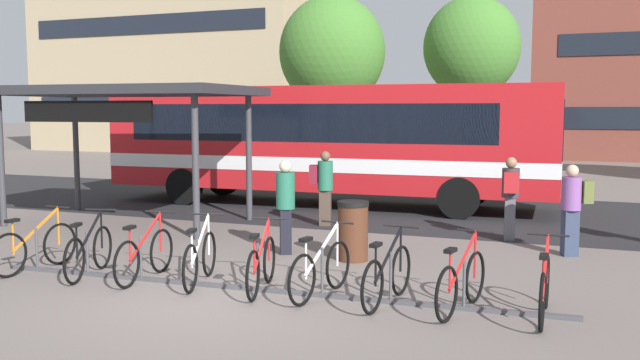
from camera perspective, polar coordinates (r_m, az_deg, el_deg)
name	(u,v)px	position (r m, az deg, el deg)	size (l,w,h in m)	color
ground	(216,298)	(9.71, -8.68, -9.69)	(200.00, 200.00, 0.00)	#6B605B
bus_lane_asphalt	(393,209)	(18.06, 6.06, -2.39)	(80.00, 7.20, 0.01)	#232326
city_bus	(329,140)	(18.45, 0.74, 3.34)	(12.11, 3.02, 3.20)	red
bike_rack	(258,285)	(9.95, -5.19, -8.70)	(8.72, 0.50, 0.70)	#47474C
parked_bicycle_orange_0	(35,247)	(11.99, -22.65, -5.20)	(0.52, 1.72, 0.99)	black
parked_bicycle_black_1	(89,252)	(11.31, -18.68, -5.70)	(0.65, 1.67, 0.99)	black
parked_bicycle_red_2	(145,255)	(10.82, -14.38, -6.09)	(0.52, 1.72, 0.99)	black
parked_bicycle_white_3	(200,259)	(10.40, -9.96, -6.48)	(0.64, 1.67, 0.99)	black
parked_bicycle_red_4	(261,265)	(9.87, -4.90, -7.08)	(0.58, 1.69, 0.99)	black
parked_bicycle_white_5	(321,270)	(9.56, 0.06, -7.49)	(0.52, 1.71, 0.99)	black
parked_bicycle_black_6	(387,276)	(9.25, 5.63, -7.97)	(0.52, 1.72, 0.99)	black
parked_bicycle_red_7	(462,283)	(9.04, 11.71, -8.39)	(0.53, 1.70, 0.99)	black
parked_bicycle_red_8	(545,289)	(9.00, 18.20, -8.63)	(0.52, 1.72, 0.99)	black
transit_shelter	(126,96)	(16.09, -15.89, 6.78)	(5.80, 3.63, 3.11)	#38383D
commuter_red_pack_0	(510,193)	(14.03, 15.58, -1.02)	(0.39, 0.56, 1.66)	#565660
commuter_maroon_pack_1	(324,183)	(15.23, 0.31, -0.27)	(0.58, 0.44, 1.68)	#47382D
commuter_maroon_pack_2	(285,200)	(12.33, -2.90, -1.68)	(0.52, 0.60, 1.69)	black
commuter_olive_pack_4	(573,204)	(12.90, 20.33, -1.85)	(0.60, 0.50, 1.63)	#2D3851
trash_bin	(353,231)	(11.81, 2.76, -4.24)	(0.55, 0.55, 1.03)	#4C2819
street_tree_1	(332,52)	(27.93, 1.02, 10.58)	(4.25, 4.25, 7.14)	brown
street_tree_2	(472,48)	(27.32, 12.51, 10.71)	(3.68, 3.68, 6.91)	brown
building_left_wing	(192,41)	(46.46, -10.65, 11.32)	(17.87, 10.30, 14.14)	tan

